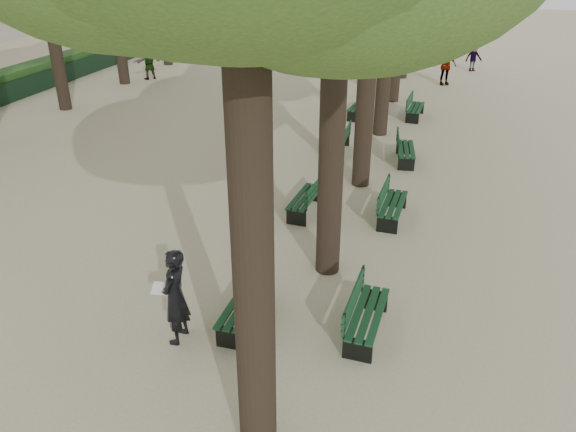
# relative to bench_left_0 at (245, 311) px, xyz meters

# --- Properties ---
(ground) EXTENTS (120.00, 120.00, 0.00)m
(ground) POSITION_rel_bench_left_0_xyz_m (-0.37, -0.71, -0.27)
(ground) COLOR #BDB08F
(ground) RESTS_ON ground
(bench_left_0) EXTENTS (0.61, 1.81, 0.92)m
(bench_left_0) POSITION_rel_bench_left_0_xyz_m (0.00, 0.00, 0.00)
(bench_left_0) COLOR black
(bench_left_0) RESTS_ON ground
(bench_left_1) EXTENTS (0.71, 1.84, 0.92)m
(bench_left_1) POSITION_rel_bench_left_0_xyz_m (-0.00, 4.98, 0.00)
(bench_left_1) COLOR black
(bench_left_1) RESTS_ON ground
(bench_left_2) EXTENTS (0.61, 1.81, 0.92)m
(bench_left_2) POSITION_rel_bench_left_0_xyz_m (-0.00, 9.84, 0.00)
(bench_left_2) COLOR black
(bench_left_2) RESTS_ON ground
(bench_left_3) EXTENTS (0.75, 1.85, 0.92)m
(bench_left_3) POSITION_rel_bench_left_0_xyz_m (-0.00, 14.35, 0.00)
(bench_left_3) COLOR black
(bench_left_3) RESTS_ON ground
(bench_right_0) EXTENTS (0.67, 1.83, 0.92)m
(bench_right_0) POSITION_rel_bench_left_0_xyz_m (2.27, 0.26, 0.00)
(bench_right_0) COLOR black
(bench_right_0) RESTS_ON ground
(bench_right_1) EXTENTS (0.68, 1.83, 0.92)m
(bench_right_1) POSITION_rel_bench_left_0_xyz_m (2.27, 5.15, 0.00)
(bench_right_1) COLOR black
(bench_right_1) RESTS_ON ground
(bench_right_2) EXTENTS (0.78, 1.86, 0.92)m
(bench_right_2) POSITION_rel_bench_left_0_xyz_m (2.27, 9.53, 0.00)
(bench_right_2) COLOR black
(bench_right_2) RESTS_ON ground
(bench_right_3) EXTENTS (0.70, 1.84, 0.92)m
(bench_right_3) POSITION_rel_bench_left_0_xyz_m (2.27, 14.75, 0.00)
(bench_right_3) COLOR black
(bench_right_3) RESTS_ON ground
(man_with_map) EXTENTS (0.62, 0.74, 1.84)m
(man_with_map) POSITION_rel_bench_left_0_xyz_m (-1.00, -0.77, 0.65)
(man_with_map) COLOR black
(man_with_map) RESTS_ON ground
(pedestrian_e) EXTENTS (1.28, 1.43, 1.70)m
(pedestrian_e) POSITION_rel_bench_left_0_xyz_m (-11.59, 18.56, 0.58)
(pedestrian_e) COLOR #262628
(pedestrian_e) RESTS_ON ground
(pedestrian_d) EXTENTS (0.82, 0.72, 1.60)m
(pedestrian_d) POSITION_rel_bench_left_0_xyz_m (-2.12, 24.85, 0.53)
(pedestrian_d) COLOR #262628
(pedestrian_d) RESTS_ON ground
(pedestrian_a) EXTENTS (0.96, 0.69, 1.82)m
(pedestrian_a) POSITION_rel_bench_left_0_xyz_m (-4.36, 24.67, 0.64)
(pedestrian_a) COLOR #262628
(pedestrian_a) RESTS_ON ground
(pedestrian_c) EXTENTS (1.15, 0.77, 1.87)m
(pedestrian_c) POSITION_rel_bench_left_0_xyz_m (3.30, 21.19, 0.66)
(pedestrian_c) COLOR #262628
(pedestrian_c) RESTS_ON ground
(pedestrian_b) EXTENTS (1.03, 0.73, 1.54)m
(pedestrian_b) POSITION_rel_bench_left_0_xyz_m (4.79, 24.98, 0.50)
(pedestrian_b) COLOR #262628
(pedestrian_b) RESTS_ON ground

